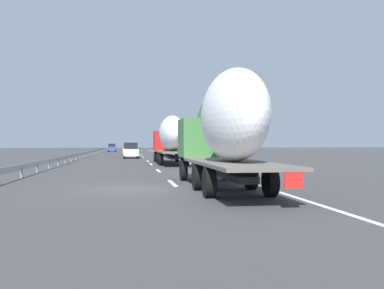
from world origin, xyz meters
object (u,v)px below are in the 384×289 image
(truck_trailing, at_px, (226,127))
(car_white_van, at_px, (131,150))
(truck_lead, at_px, (171,137))
(road_sign, at_px, (183,141))
(car_yellow_coupe, at_px, (129,150))
(car_blue_sedan, at_px, (112,148))

(truck_trailing, relative_size, car_white_van, 2.67)
(truck_lead, height_order, road_sign, truck_lead)
(car_yellow_coupe, xyz_separation_m, road_sign, (-11.31, -6.80, 1.20))
(car_white_van, bearing_deg, car_yellow_coupe, 1.08)
(truck_trailing, bearing_deg, car_blue_sedan, 5.33)
(car_yellow_coupe, height_order, road_sign, road_sign)
(road_sign, bearing_deg, truck_trailing, 175.23)
(truck_lead, height_order, car_white_van, truck_lead)
(car_yellow_coupe, bearing_deg, road_sign, -149.00)
(car_blue_sedan, bearing_deg, truck_trailing, -174.67)
(truck_lead, bearing_deg, road_sign, -11.54)
(car_blue_sedan, distance_m, road_sign, 43.23)
(truck_trailing, xyz_separation_m, car_yellow_coupe, (48.47, 3.70, -1.61))
(car_white_van, height_order, road_sign, road_sign)
(car_yellow_coupe, bearing_deg, car_white_van, -178.92)
(car_yellow_coupe, relative_size, road_sign, 1.51)
(car_white_van, bearing_deg, truck_lead, -167.22)
(car_white_van, relative_size, car_blue_sedan, 1.13)
(truck_lead, height_order, car_yellow_coupe, truck_lead)
(truck_trailing, bearing_deg, car_white_van, 5.34)
(truck_lead, relative_size, car_white_van, 2.89)
(car_white_van, distance_m, road_sign, 6.69)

